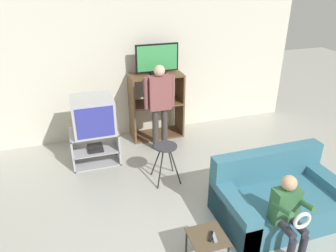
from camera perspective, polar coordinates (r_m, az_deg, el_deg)
The scene contains 12 objects.
wall_back at distance 6.15m, azimuth -5.82°, elevation 10.10°, with size 6.40×0.06×2.60m.
tv_stand at distance 5.59m, azimuth -12.59°, elevation -3.52°, with size 0.77×0.56×0.56m.
television_main at distance 5.33m, azimuth -12.95°, elevation 1.85°, with size 0.65×0.60×0.58m.
media_shelf at distance 6.15m, azimuth -2.06°, elevation 3.61°, with size 0.97×0.48×1.23m.
television_flat at distance 5.91m, azimuth -1.91°, elevation 11.48°, with size 0.78×0.20×0.54m.
folding_stool at distance 4.88m, azimuth -0.43°, elevation -4.56°, with size 0.39×0.39×0.60m.
snack_table at distance 3.76m, azimuth 6.85°, elevation -19.08°, with size 0.39×0.39×0.36m.
remote_control_black at distance 3.72m, azimuth 7.45°, elevation -18.49°, with size 0.04×0.14×0.02m, color black.
remote_control_white at distance 3.71m, azimuth 8.09°, elevation -18.68°, with size 0.04×0.14×0.02m, color gray.
couch at distance 4.57m, azimuth 18.60°, elevation -11.82°, with size 1.59×0.96×0.81m.
person_standing_adult at distance 5.57m, azimuth -1.46°, elevation 4.52°, with size 0.53×0.20×1.54m.
person_seated_child at distance 3.91m, azimuth 20.28°, elevation -13.78°, with size 0.33×0.43×0.98m.
Camera 1 is at (-1.24, -1.93, 2.96)m, focal length 35.00 mm.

